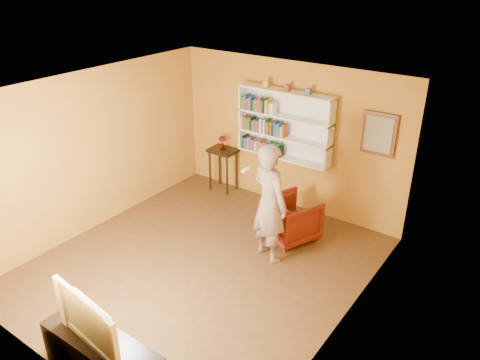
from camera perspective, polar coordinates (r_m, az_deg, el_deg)
name	(u,v)px	position (r m, az deg, el deg)	size (l,w,h in m)	color
room_shell	(199,207)	(6.77, -5.01, -3.30)	(5.30, 5.80, 2.88)	#462E16
bookshelf	(286,124)	(8.34, 5.65, 6.75)	(1.80, 0.29, 1.23)	white
books_row_lower	(262,146)	(8.63, 2.70, 4.15)	(0.86, 0.19, 0.26)	#19711E
books_row_middle	(263,126)	(8.48, 2.88, 6.58)	(0.92, 0.18, 0.26)	gold
books_row_upper	(258,105)	(8.43, 2.23, 9.16)	(0.68, 0.19, 0.27)	#19711E
ornament_left	(267,84)	(8.29, 3.25, 11.64)	(0.09, 0.09, 0.12)	gold
ornament_centre	(288,88)	(8.08, 5.82, 11.12)	(0.08, 0.08, 0.11)	maroon
ornament_right	(309,91)	(7.90, 8.35, 10.64)	(0.08, 0.08, 0.11)	#41576C
framed_painting	(379,134)	(7.70, 16.57, 5.38)	(0.55, 0.05, 0.70)	#502C17
console_table	(223,156)	(9.20, -2.08, 2.90)	(0.53, 0.41, 0.87)	black
ruby_lustre	(223,140)	(9.08, -2.12, 4.91)	(0.17, 0.17, 0.27)	maroon
armchair	(291,218)	(7.79, 6.21, -4.68)	(0.78, 0.80, 0.73)	#4D0A05
person	(270,203)	(6.99, 3.63, -2.86)	(0.69, 0.45, 1.89)	#796559
game_remote	(246,170)	(6.57, 0.69, 1.23)	(0.04, 0.15, 0.04)	white
tv_cabinet	(103,359)	(5.71, -16.35, -20.17)	(1.54, 0.46, 0.55)	black
television	(96,317)	(5.32, -17.15, -15.67)	(1.11, 0.15, 0.64)	black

